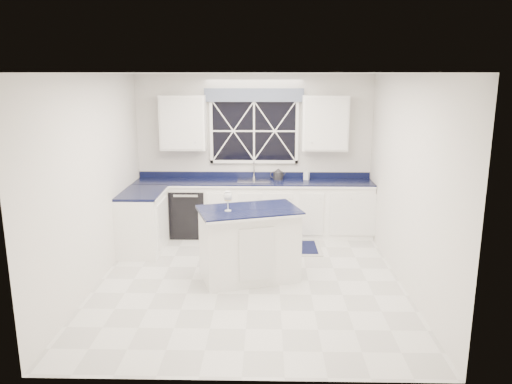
{
  "coord_description": "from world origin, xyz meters",
  "views": [
    {
      "loc": [
        0.22,
        -6.22,
        2.69
      ],
      "look_at": [
        0.07,
        0.4,
        1.12
      ],
      "focal_mm": 35.0,
      "sensor_mm": 36.0,
      "label": 1
    }
  ],
  "objects_px": {
    "kettle": "(278,174)",
    "faucet": "(254,170)",
    "dishwasher": "(189,211)",
    "soap_bottle": "(307,174)",
    "wine_glass": "(228,197)",
    "island": "(249,243)"
  },
  "relations": [
    {
      "from": "faucet",
      "to": "kettle",
      "type": "relative_size",
      "value": 1.12
    },
    {
      "from": "kettle",
      "to": "wine_glass",
      "type": "distance_m",
      "value": 2.2
    },
    {
      "from": "dishwasher",
      "to": "kettle",
      "type": "distance_m",
      "value": 1.64
    },
    {
      "from": "dishwasher",
      "to": "island",
      "type": "xyz_separation_m",
      "value": [
        1.09,
        -1.86,
        0.07
      ]
    },
    {
      "from": "kettle",
      "to": "dishwasher",
      "type": "bearing_deg",
      "value": -159.89
    },
    {
      "from": "island",
      "to": "kettle",
      "type": "xyz_separation_m",
      "value": [
        0.42,
        1.99,
        0.55
      ]
    },
    {
      "from": "dishwasher",
      "to": "soap_bottle",
      "type": "bearing_deg",
      "value": 3.76
    },
    {
      "from": "dishwasher",
      "to": "wine_glass",
      "type": "bearing_deg",
      "value": -67.35
    },
    {
      "from": "kettle",
      "to": "soap_bottle",
      "type": "xyz_separation_m",
      "value": [
        0.48,
        0.0,
        0.01
      ]
    },
    {
      "from": "faucet",
      "to": "soap_bottle",
      "type": "distance_m",
      "value": 0.9
    },
    {
      "from": "faucet",
      "to": "island",
      "type": "relative_size",
      "value": 0.21
    },
    {
      "from": "soap_bottle",
      "to": "island",
      "type": "bearing_deg",
      "value": -114.51
    },
    {
      "from": "faucet",
      "to": "kettle",
      "type": "bearing_deg",
      "value": -9.06
    },
    {
      "from": "island",
      "to": "kettle",
      "type": "distance_m",
      "value": 2.11
    },
    {
      "from": "dishwasher",
      "to": "soap_bottle",
      "type": "xyz_separation_m",
      "value": [
        1.99,
        0.13,
        0.63
      ]
    },
    {
      "from": "faucet",
      "to": "wine_glass",
      "type": "distance_m",
      "value": 2.17
    },
    {
      "from": "kettle",
      "to": "faucet",
      "type": "bearing_deg",
      "value": -173.84
    },
    {
      "from": "soap_bottle",
      "to": "dishwasher",
      "type": "bearing_deg",
      "value": -176.24
    },
    {
      "from": "island",
      "to": "soap_bottle",
      "type": "distance_m",
      "value": 2.26
    },
    {
      "from": "faucet",
      "to": "island",
      "type": "height_order",
      "value": "faucet"
    },
    {
      "from": "island",
      "to": "wine_glass",
      "type": "height_order",
      "value": "wine_glass"
    },
    {
      "from": "soap_bottle",
      "to": "kettle",
      "type": "bearing_deg",
      "value": -179.75
    }
  ]
}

